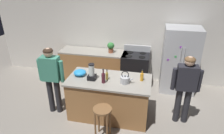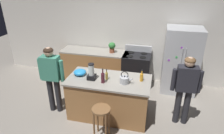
# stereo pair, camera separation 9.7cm
# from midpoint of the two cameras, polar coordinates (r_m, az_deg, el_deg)

# --- Properties ---
(ground_plane) EXTENTS (14.00, 14.00, 0.00)m
(ground_plane) POSITION_cam_midpoint_polar(r_m,az_deg,el_deg) (4.80, -0.27, -13.31)
(ground_plane) COLOR gray
(back_wall) EXTENTS (8.00, 0.10, 2.70)m
(back_wall) POSITION_cam_midpoint_polar(r_m,az_deg,el_deg) (5.90, 4.30, 9.04)
(back_wall) COLOR silver
(back_wall) RESTS_ON ground_plane
(kitchen_island) EXTENTS (1.79, 0.89, 0.93)m
(kitchen_island) POSITION_cam_midpoint_polar(r_m,az_deg,el_deg) (4.52, -0.29, -8.66)
(kitchen_island) COLOR #9E6B3D
(kitchen_island) RESTS_ON ground_plane
(back_counter_run) EXTENTS (2.00, 0.64, 0.93)m
(back_counter_run) POSITION_cam_midpoint_polar(r_m,az_deg,el_deg) (6.02, -4.14, 0.41)
(back_counter_run) COLOR #9E6B3D
(back_counter_run) RESTS_ON ground_plane
(refrigerator) EXTENTS (0.90, 0.73, 1.77)m
(refrigerator) POSITION_cam_midpoint_polar(r_m,az_deg,el_deg) (5.60, 19.47, 1.65)
(refrigerator) COLOR #B7BABF
(refrigerator) RESTS_ON ground_plane
(stove_range) EXTENTS (0.76, 0.65, 1.11)m
(stove_range) POSITION_cam_midpoint_polar(r_m,az_deg,el_deg) (5.77, 7.37, -0.79)
(stove_range) COLOR black
(stove_range) RESTS_ON ground_plane
(person_by_island_left) EXTENTS (0.59, 0.24, 1.59)m
(person_by_island_left) POSITION_cam_midpoint_polar(r_m,az_deg,el_deg) (4.60, -16.27, -2.00)
(person_by_island_left) COLOR #26262B
(person_by_island_left) RESTS_ON ground_plane
(person_by_sink_right) EXTENTS (0.59, 0.24, 1.55)m
(person_by_sink_right) POSITION_cam_midpoint_polar(r_m,az_deg,el_deg) (4.34, 20.90, -4.85)
(person_by_sink_right) COLOR #26262B
(person_by_sink_right) RESTS_ON ground_plane
(bar_stool) EXTENTS (0.36, 0.36, 0.69)m
(bar_stool) POSITION_cam_midpoint_polar(r_m,az_deg,el_deg) (3.92, -2.35, -13.58)
(bar_stool) COLOR brown
(bar_stool) RESTS_ON ground_plane
(potted_plant) EXTENTS (0.20, 0.20, 0.30)m
(potted_plant) POSITION_cam_midpoint_polar(r_m,az_deg,el_deg) (5.65, 0.47, 5.80)
(potted_plant) COLOR brown
(potted_plant) RESTS_ON back_counter_run
(blender_appliance) EXTENTS (0.17, 0.17, 0.36)m
(blender_appliance) POSITION_cam_midpoint_polar(r_m,az_deg,el_deg) (4.23, -5.24, -1.63)
(blender_appliance) COLOR black
(blender_appliance) RESTS_ON kitchen_island
(bottle_soda) EXTENTS (0.07, 0.07, 0.26)m
(bottle_soda) POSITION_cam_midpoint_polar(r_m,az_deg,el_deg) (4.22, 9.08, -2.84)
(bottle_soda) COLOR orange
(bottle_soda) RESTS_ON kitchen_island
(bottle_wine) EXTENTS (0.08, 0.08, 0.32)m
(bottle_wine) POSITION_cam_midpoint_polar(r_m,az_deg,el_deg) (4.10, -1.95, -3.05)
(bottle_wine) COLOR #471923
(bottle_wine) RESTS_ON kitchen_island
(bottle_vinegar) EXTENTS (0.06, 0.06, 0.24)m
(bottle_vinegar) POSITION_cam_midpoint_polar(r_m,az_deg,el_deg) (4.24, -0.91, -2.50)
(bottle_vinegar) COLOR olive
(bottle_vinegar) RESTS_ON kitchen_island
(mixing_bowl) EXTENTS (0.28, 0.28, 0.12)m
(mixing_bowl) POSITION_cam_midpoint_polar(r_m,az_deg,el_deg) (4.48, -8.54, -1.49)
(mixing_bowl) COLOR #268CD8
(mixing_bowl) RESTS_ON kitchen_island
(tea_kettle) EXTENTS (0.28, 0.20, 0.27)m
(tea_kettle) POSITION_cam_midpoint_polar(r_m,az_deg,el_deg) (4.11, 4.29, -3.61)
(tea_kettle) COLOR #B7BABF
(tea_kettle) RESTS_ON kitchen_island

